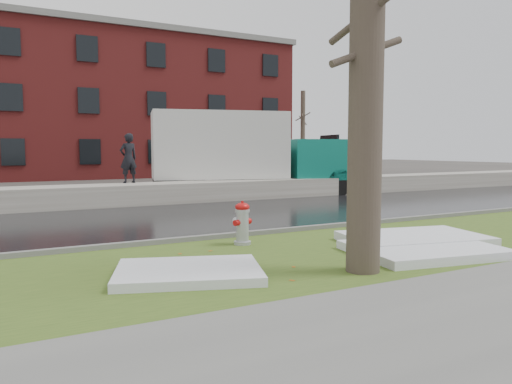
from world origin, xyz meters
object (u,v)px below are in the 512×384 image
tree (367,56)px  fire_hydrant (242,221)px  box_truck (245,152)px  worker (128,158)px

tree → fire_hydrant: bearing=103.0°
box_truck → worker: box_truck is taller
worker → tree: bearing=81.7°
fire_hydrant → box_truck: bearing=45.2°
tree → worker: tree is taller
box_truck → worker: bearing=-156.9°
fire_hydrant → box_truck: (5.19, 9.91, 1.35)m
box_truck → worker: 5.23m
fire_hydrant → box_truck: box_truck is taller
fire_hydrant → worker: 9.22m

